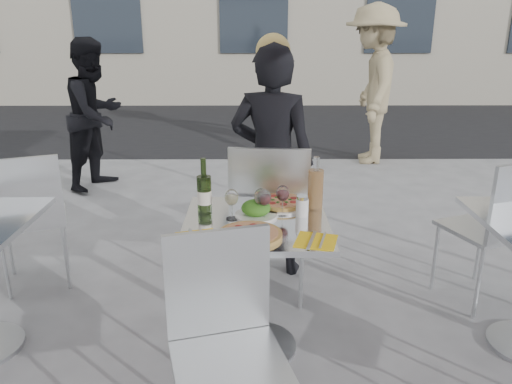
{
  "coord_description": "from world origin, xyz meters",
  "views": [
    {
      "loc": [
        -0.01,
        -2.31,
        1.68
      ],
      "look_at": [
        0.0,
        0.15,
        0.85
      ],
      "focal_mm": 35.0,
      "sensor_mm": 36.0,
      "label": 1
    }
  ],
  "objects_px": {
    "pedestrian_a": "(96,115)",
    "wineglass_red_b": "(283,194)",
    "woman_diner": "(272,163)",
    "wineglass_white_b": "(261,198)",
    "pedestrian_b": "(372,85)",
    "wineglass_white_a": "(232,198)",
    "pizza_near": "(250,234)",
    "wineglass_red_a": "(264,199)",
    "pizza_far": "(281,203)",
    "napkin_left": "(198,238)",
    "salad_plate": "(256,210)",
    "chair_far": "(270,211)",
    "wine_bottle": "(204,193)",
    "carafe": "(316,189)",
    "side_chair_lfar": "(30,211)",
    "sugar_shaker": "(302,206)",
    "napkin_right": "(316,241)",
    "side_chair_rfar": "(500,221)",
    "main_table": "(256,259)"
  },
  "relations": [
    {
      "from": "wineglass_white_a",
      "to": "napkin_left",
      "type": "relative_size",
      "value": 0.7
    },
    {
      "from": "woman_diner",
      "to": "pizza_far",
      "type": "height_order",
      "value": "woman_diner"
    },
    {
      "from": "wineglass_white_a",
      "to": "napkin_left",
      "type": "bearing_deg",
      "value": -121.84
    },
    {
      "from": "woman_diner",
      "to": "pedestrian_a",
      "type": "relative_size",
      "value": 1.01
    },
    {
      "from": "pedestrian_a",
      "to": "wineglass_red_b",
      "type": "relative_size",
      "value": 9.91
    },
    {
      "from": "wine_bottle",
      "to": "wineglass_white_a",
      "type": "height_order",
      "value": "wine_bottle"
    },
    {
      "from": "wineglass_white_a",
      "to": "wineglass_red_b",
      "type": "bearing_deg",
      "value": 13.37
    },
    {
      "from": "wineglass_red_a",
      "to": "wineglass_red_b",
      "type": "xyz_separation_m",
      "value": [
        0.09,
        0.06,
        0.0
      ]
    },
    {
      "from": "main_table",
      "to": "pedestrian_b",
      "type": "relative_size",
      "value": 0.39
    },
    {
      "from": "pedestrian_a",
      "to": "wineglass_red_b",
      "type": "height_order",
      "value": "pedestrian_a"
    },
    {
      "from": "chair_far",
      "to": "pedestrian_a",
      "type": "xyz_separation_m",
      "value": [
        -1.75,
        2.38,
        0.17
      ]
    },
    {
      "from": "side_chair_rfar",
      "to": "wineglass_white_b",
      "type": "bearing_deg",
      "value": -5.7
    },
    {
      "from": "salad_plate",
      "to": "wineglass_white_b",
      "type": "bearing_deg",
      "value": -48.61
    },
    {
      "from": "woman_diner",
      "to": "pizza_near",
      "type": "relative_size",
      "value": 5.23
    },
    {
      "from": "wineglass_white_a",
      "to": "pizza_near",
      "type": "bearing_deg",
      "value": -67.37
    },
    {
      "from": "pizza_far",
      "to": "salad_plate",
      "type": "relative_size",
      "value": 1.38
    },
    {
      "from": "pedestrian_b",
      "to": "wineglass_white_a",
      "type": "relative_size",
      "value": 12.22
    },
    {
      "from": "pedestrian_a",
      "to": "sugar_shaker",
      "type": "xyz_separation_m",
      "value": [
        1.9,
        -2.82,
        0.02
      ]
    },
    {
      "from": "salad_plate",
      "to": "chair_far",
      "type": "bearing_deg",
      "value": 78.89
    },
    {
      "from": "woman_diner",
      "to": "wineglass_white_b",
      "type": "distance_m",
      "value": 0.92
    },
    {
      "from": "side_chair_lfar",
      "to": "side_chair_rfar",
      "type": "height_order",
      "value": "side_chair_rfar"
    },
    {
      "from": "pizza_far",
      "to": "wineglass_red_b",
      "type": "relative_size",
      "value": 1.93
    },
    {
      "from": "pizza_far",
      "to": "napkin_left",
      "type": "relative_size",
      "value": 1.35
    },
    {
      "from": "pizza_far",
      "to": "wine_bottle",
      "type": "relative_size",
      "value": 1.03
    },
    {
      "from": "wineglass_white_a",
      "to": "napkin_right",
      "type": "bearing_deg",
      "value": -35.03
    },
    {
      "from": "chair_far",
      "to": "wineglass_white_b",
      "type": "distance_m",
      "value": 0.54
    },
    {
      "from": "pizza_near",
      "to": "side_chair_lfar",
      "type": "bearing_deg",
      "value": 148.66
    },
    {
      "from": "side_chair_lfar",
      "to": "pedestrian_b",
      "type": "relative_size",
      "value": 0.48
    },
    {
      "from": "side_chair_lfar",
      "to": "sugar_shaker",
      "type": "xyz_separation_m",
      "value": [
        1.68,
        -0.6,
        0.25
      ]
    },
    {
      "from": "pedestrian_b",
      "to": "salad_plate",
      "type": "xyz_separation_m",
      "value": [
        -1.45,
        -3.86,
        -0.18
      ]
    },
    {
      "from": "wineglass_red_a",
      "to": "wineglass_white_a",
      "type": "bearing_deg",
      "value": 178.7
    },
    {
      "from": "pizza_near",
      "to": "wineglass_red_a",
      "type": "distance_m",
      "value": 0.25
    },
    {
      "from": "pedestrian_b",
      "to": "sugar_shaker",
      "type": "bearing_deg",
      "value": -10.28
    },
    {
      "from": "side_chair_rfar",
      "to": "woman_diner",
      "type": "bearing_deg",
      "value": -42.36
    },
    {
      "from": "woman_diner",
      "to": "carafe",
      "type": "height_order",
      "value": "woman_diner"
    },
    {
      "from": "side_chair_lfar",
      "to": "pizza_far",
      "type": "relative_size",
      "value": 3.06
    },
    {
      "from": "chair_far",
      "to": "wineglass_white_a",
      "type": "height_order",
      "value": "chair_far"
    },
    {
      "from": "side_chair_lfar",
      "to": "wineglass_white_b",
      "type": "bearing_deg",
      "value": 135.47
    },
    {
      "from": "pedestrian_b",
      "to": "salad_plate",
      "type": "relative_size",
      "value": 8.75
    },
    {
      "from": "chair_far",
      "to": "carafe",
      "type": "distance_m",
      "value": 0.5
    },
    {
      "from": "side_chair_lfar",
      "to": "wine_bottle",
      "type": "relative_size",
      "value": 3.15
    },
    {
      "from": "wine_bottle",
      "to": "wineglass_red_b",
      "type": "relative_size",
      "value": 1.87
    },
    {
      "from": "wineglass_red_b",
      "to": "napkin_right",
      "type": "relative_size",
      "value": 0.71
    },
    {
      "from": "wine_bottle",
      "to": "napkin_right",
      "type": "height_order",
      "value": "wine_bottle"
    },
    {
      "from": "main_table",
      "to": "pedestrian_a",
      "type": "relative_size",
      "value": 0.48
    },
    {
      "from": "side_chair_lfar",
      "to": "wineglass_white_b",
      "type": "relative_size",
      "value": 5.89
    },
    {
      "from": "carafe",
      "to": "napkin_left",
      "type": "distance_m",
      "value": 0.69
    },
    {
      "from": "pedestrian_a",
      "to": "pedestrian_b",
      "type": "distance_m",
      "value": 3.29
    },
    {
      "from": "woman_diner",
      "to": "pedestrian_b",
      "type": "xyz_separation_m",
      "value": [
        1.34,
        2.97,
        0.17
      ]
    },
    {
      "from": "sugar_shaker",
      "to": "napkin_left",
      "type": "bearing_deg",
      "value": -150.95
    }
  ]
}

